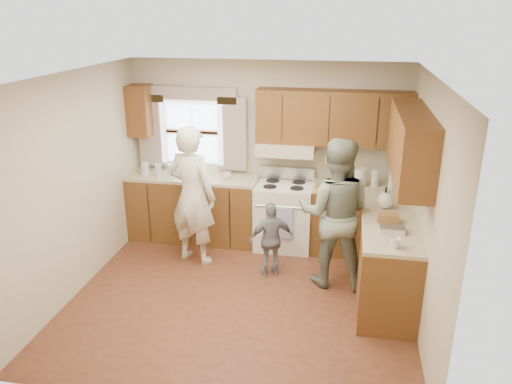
% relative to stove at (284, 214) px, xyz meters
% --- Properties ---
extents(room, '(3.80, 3.80, 3.80)m').
position_rel_stove_xyz_m(room, '(-0.30, -1.44, 0.78)').
color(room, '#502719').
rests_on(room, ground).
extents(kitchen_fixtures, '(3.80, 2.25, 2.15)m').
position_rel_stove_xyz_m(kitchen_fixtures, '(0.31, -0.36, 0.37)').
color(kitchen_fixtures, '#41250E').
rests_on(kitchen_fixtures, ground).
extents(stove, '(0.76, 0.67, 1.07)m').
position_rel_stove_xyz_m(stove, '(0.00, 0.00, 0.00)').
color(stove, silver).
rests_on(stove, ground).
extents(woman_left, '(0.76, 0.61, 1.81)m').
position_rel_stove_xyz_m(woman_left, '(-1.09, -0.65, 0.44)').
color(woman_left, silver).
rests_on(woman_left, ground).
extents(woman_right, '(0.89, 0.70, 1.79)m').
position_rel_stove_xyz_m(woman_right, '(0.70, -0.89, 0.43)').
color(woman_right, '#2A4837').
rests_on(woman_right, ground).
extents(child, '(0.61, 0.44, 0.95)m').
position_rel_stove_xyz_m(child, '(-0.04, -0.85, 0.01)').
color(child, gray).
rests_on(child, ground).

